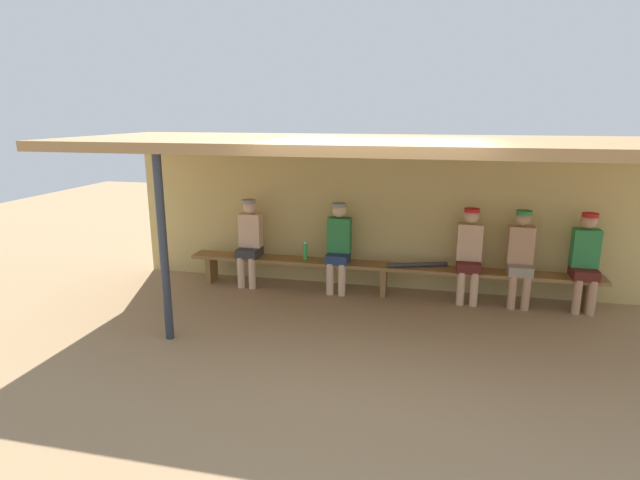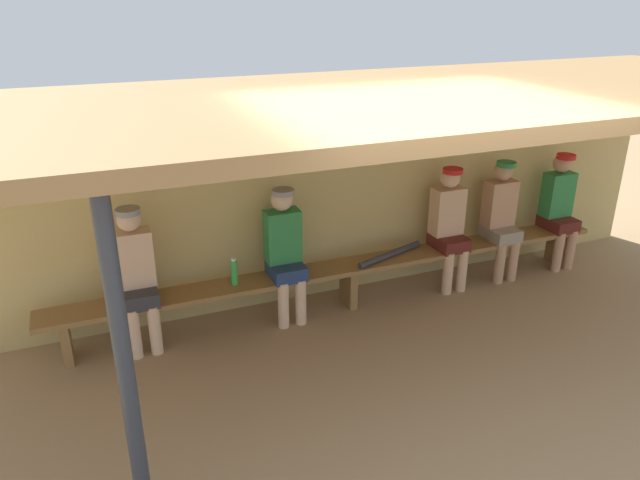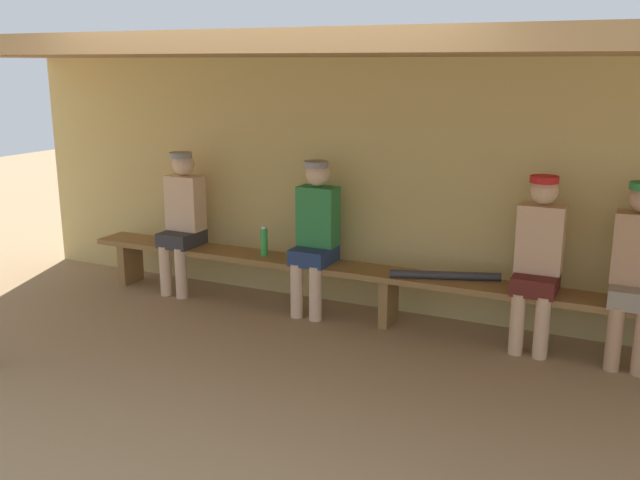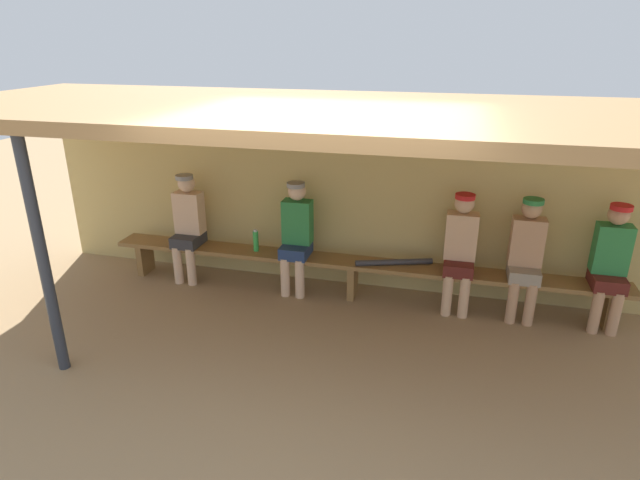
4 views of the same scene
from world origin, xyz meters
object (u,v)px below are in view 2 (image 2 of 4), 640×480
Objects in this scene: baseball_bat at (390,254)px; support_post at (126,376)px; player_rightmost at (136,273)px; player_in_white at (449,223)px; player_in_blue at (501,214)px; player_with_sunglasses at (285,249)px; bench at (349,271)px; water_bottle_green at (234,272)px; player_middle at (559,205)px.

support_post is at bearing -161.87° from baseball_bat.
player_rightmost is at bearing 83.27° from support_post.
player_rightmost and player_in_white have the same top height.
player_with_sunglasses is (-2.55, 0.00, 0.00)m from player_in_blue.
support_post is 1.64× the size of player_rightmost.
player_in_blue is at bearing 26.60° from support_post.
support_post reaches higher than baseball_bat.
bench is at bearing -0.10° from player_rightmost.
water_bottle_green is (1.14, 2.10, -0.51)m from support_post.
player_middle reaches higher than bench.
bench is 1.22m from water_bottle_green.
bench is at bearing -179.89° from player_in_blue.
player_rightmost is at bearing 180.00° from player_middle.
player_with_sunglasses is at bearing 180.00° from player_in_white.
player_in_white is at bearing 30.86° from support_post.
player_middle is (0.82, 0.00, 0.00)m from player_in_blue.
player_in_blue is 1.41m from baseball_bat.
player_in_blue is 1.00× the size of player_middle.
player_rightmost is 1.00× the size of player_with_sunglasses.
baseball_bat is at bearing -179.71° from player_in_white.
player_middle is 2.23m from baseball_bat.
support_post is 3.22m from bench.
player_middle is 1.00× the size of player_with_sunglasses.
water_bottle_green is at bearing 180.00° from player_in_blue.
player_in_blue is 1.00× the size of player_with_sunglasses.
player_rightmost is 3.27m from player_in_white.
baseball_bat is (0.47, -0.00, 0.11)m from bench.
player_in_blue is at bearing 0.00° from player_rightmost.
support_post is 1.64× the size of player_in_white.
player_with_sunglasses is (-3.38, 0.00, 0.00)m from player_middle.
support_post is 2.15m from player_rightmost.
player_in_white is 0.75m from baseball_bat.
bench is 6.77× the size of baseball_bat.
player_with_sunglasses reaches higher than baseball_bat.
water_bottle_green is at bearing 179.98° from player_with_sunglasses.
player_middle is (1.50, 0.00, 0.00)m from player_in_white.
support_post reaches higher than player_with_sunglasses.
baseball_bat is at bearing -0.13° from water_bottle_green.
support_post is 1.64× the size of player_middle.
support_post is 2.70m from player_with_sunglasses.
player_in_blue is at bearing -0.00° from water_bottle_green.
player_in_blue and player_rightmost have the same top height.
player_rightmost is 1.52× the size of baseball_bat.
player_rightmost is at bearing 161.28° from baseball_bat.
player_middle is at bearing 0.00° from player_with_sunglasses.
player_middle is at bearing 0.00° from player_in_white.
bench is 1.90m from player_in_blue.
support_post is 2.44m from water_bottle_green.
player_rightmost is at bearing 180.00° from player_with_sunglasses.
water_bottle_green reaches higher than baseball_bat.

